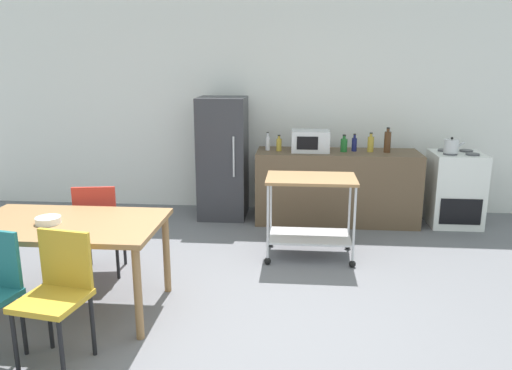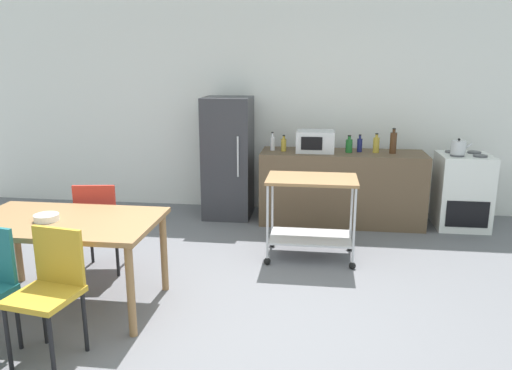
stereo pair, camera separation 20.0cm
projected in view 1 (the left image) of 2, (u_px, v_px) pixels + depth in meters
ground_plane at (242, 320)px, 3.90m from camera, size 12.00×12.00×0.00m
back_wall at (268, 102)px, 6.65m from camera, size 8.40×0.12×2.90m
kitchen_counter at (336, 187)px, 6.23m from camera, size 2.00×0.64×0.90m
dining_table at (66, 232)px, 3.92m from camera, size 1.50×0.90×0.75m
chair_red at (99, 223)px, 4.62m from camera, size 0.46×0.46×0.89m
chair_mustard at (57, 290)px, 3.26m from camera, size 0.46×0.46×0.89m
stove_oven at (455, 189)px, 6.13m from camera, size 0.60×0.61×0.92m
refrigerator at (223, 158)px, 6.37m from camera, size 0.60×0.63×1.55m
kitchen_cart at (311, 204)px, 5.05m from camera, size 0.91×0.57×0.85m
bottle_sesame_oil at (268, 143)px, 6.20m from camera, size 0.06×0.06×0.23m
bottle_soda at (279, 144)px, 6.15m from camera, size 0.07×0.07×0.20m
microwave at (310, 141)px, 6.10m from camera, size 0.46×0.35×0.26m
bottle_hot_sauce at (344, 145)px, 6.09m from camera, size 0.08×0.08×0.21m
bottle_olive_oil at (354, 144)px, 6.13m from camera, size 0.06×0.06×0.22m
bottle_wine at (371, 144)px, 6.09m from camera, size 0.08×0.08×0.24m
bottle_vinegar at (387, 142)px, 6.04m from camera, size 0.08×0.08×0.30m
fruit_bowl at (48, 220)px, 3.86m from camera, size 0.19×0.19×0.05m
kettle at (451, 146)px, 5.91m from camera, size 0.24×0.17×0.19m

